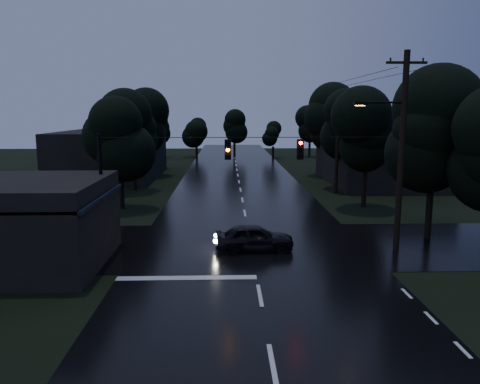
{
  "coord_description": "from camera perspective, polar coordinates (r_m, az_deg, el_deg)",
  "views": [
    {
      "loc": [
        -1.27,
        -12.15,
        7.03
      ],
      "look_at": [
        -0.52,
        13.47,
        2.64
      ],
      "focal_mm": 35.0,
      "sensor_mm": 36.0,
      "label": 1
    }
  ],
  "objects": [
    {
      "name": "car",
      "position": [
        24.09,
        1.76,
        -5.56
      ],
      "size": [
        4.1,
        1.8,
        1.37
      ],
      "primitive_type": "imported",
      "rotation": [
        0.0,
        0.0,
        1.62
      ],
      "color": "black",
      "rests_on": "ground"
    },
    {
      "name": "cross_street",
      "position": [
        25.18,
        1.3,
        -6.5
      ],
      "size": [
        60.0,
        9.0,
        0.02
      ],
      "primitive_type": "cube",
      "color": "black",
      "rests_on": "ground"
    },
    {
      "name": "tree_right_b",
      "position": [
        43.54,
        12.92,
        8.11
      ],
      "size": [
        4.48,
        4.48,
        9.44
      ],
      "color": "black",
      "rests_on": "ground"
    },
    {
      "name": "ground",
      "position": [
        14.09,
        3.97,
        -20.23
      ],
      "size": [
        160.0,
        160.0,
        0.0
      ],
      "primitive_type": "plane",
      "color": "black",
      "rests_on": "ground"
    },
    {
      "name": "building_far_left",
      "position": [
        53.87,
        -15.38,
        4.54
      ],
      "size": [
        10.0,
        16.0,
        5.0
      ],
      "primitive_type": "cube",
      "color": "black",
      "rests_on": "ground"
    },
    {
      "name": "tree_right_c",
      "position": [
        53.4,
        10.87,
        8.83
      ],
      "size": [
        4.76,
        4.76,
        10.03
      ],
      "color": "black",
      "rests_on": "ground"
    },
    {
      "name": "tree_right_a",
      "position": [
        35.69,
        15.18,
        7.11
      ],
      "size": [
        4.2,
        4.2,
        8.85
      ],
      "color": "black",
      "rests_on": "ground"
    },
    {
      "name": "anchor_pole_left",
      "position": [
        24.31,
        -16.49,
        -0.23
      ],
      "size": [
        0.18,
        0.18,
        6.0
      ],
      "primitive_type": "cylinder",
      "color": "black",
      "rests_on": "ground"
    },
    {
      "name": "span_signals",
      "position": [
        23.28,
        2.85,
        5.3
      ],
      "size": [
        15.0,
        0.37,
        1.12
      ],
      "color": "black",
      "rests_on": "ground"
    },
    {
      "name": "tree_left_a",
      "position": [
        35.06,
        -14.5,
        6.48
      ],
      "size": [
        3.92,
        3.92,
        8.26
      ],
      "color": "black",
      "rests_on": "ground"
    },
    {
      "name": "tree_corner_near",
      "position": [
        27.58,
        22.63,
        6.82
      ],
      "size": [
        4.48,
        4.48,
        9.44
      ],
      "color": "black",
      "rests_on": "ground"
    },
    {
      "name": "tree_left_c",
      "position": [
        52.92,
        -11.5,
        8.4
      ],
      "size": [
        4.48,
        4.48,
        9.44
      ],
      "color": "black",
      "rests_on": "ground"
    },
    {
      "name": "main_road",
      "position": [
        42.75,
        0.06,
        0.25
      ],
      "size": [
        12.0,
        120.0,
        0.02
      ],
      "primitive_type": "cube",
      "color": "black",
      "rests_on": "ground"
    },
    {
      "name": "tree_left_b",
      "position": [
        42.99,
        -12.95,
        7.59
      ],
      "size": [
        4.2,
        4.2,
        8.85
      ],
      "color": "black",
      "rests_on": "ground"
    },
    {
      "name": "utility_pole_far",
      "position": [
        41.39,
        11.76,
        5.14
      ],
      "size": [
        2.0,
        0.3,
        7.5
      ],
      "color": "black",
      "rests_on": "ground"
    },
    {
      "name": "building_far_right",
      "position": [
        48.85,
        16.59,
        3.63
      ],
      "size": [
        10.0,
        14.0,
        4.4
      ],
      "primitive_type": "cube",
      "color": "black",
      "rests_on": "ground"
    },
    {
      "name": "utility_pole_main",
      "position": [
        24.79,
        18.91,
        5.1
      ],
      "size": [
        3.5,
        0.3,
        10.0
      ],
      "color": "black",
      "rests_on": "ground"
    }
  ]
}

